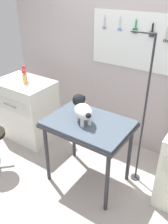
# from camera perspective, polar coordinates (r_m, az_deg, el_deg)

# --- Properties ---
(ground) EXTENTS (4.40, 4.00, 0.04)m
(ground) POSITION_cam_1_polar(r_m,az_deg,el_deg) (2.86, -1.94, -19.69)
(ground) COLOR #B2A8A1
(rear_wall_panel) EXTENTS (4.00, 0.11, 2.30)m
(rear_wall_panel) POSITION_cam_1_polar(r_m,az_deg,el_deg) (3.15, 11.80, 10.65)
(rear_wall_panel) COLOR #B6ABAD
(rear_wall_panel) RESTS_ON ground
(grooming_table) EXTENTS (0.91, 0.64, 0.82)m
(grooming_table) POSITION_cam_1_polar(r_m,az_deg,el_deg) (2.56, 1.06, -4.05)
(grooming_table) COLOR #2D2D33
(grooming_table) RESTS_ON ground
(grooming_arm) EXTENTS (0.29, 0.11, 1.73)m
(grooming_arm) POSITION_cam_1_polar(r_m,az_deg,el_deg) (2.61, 13.87, -2.26)
(grooming_arm) COLOR #2D2D33
(grooming_arm) RESTS_ON ground
(dog) EXTENTS (0.35, 0.29, 0.27)m
(dog) POSITION_cam_1_polar(r_m,az_deg,el_deg) (2.46, -0.49, 0.79)
(dog) COLOR white
(dog) RESTS_ON grooming_table
(counter_left) EXTENTS (0.80, 0.58, 0.90)m
(counter_left) POSITION_cam_1_polar(r_m,az_deg,el_deg) (3.60, -13.46, 0.54)
(counter_left) COLOR white
(counter_left) RESTS_ON ground
(detangler_spray) EXTENTS (0.05, 0.05, 0.22)m
(detangler_spray) POSITION_cam_1_polar(r_m,az_deg,el_deg) (3.39, -14.04, 8.71)
(detangler_spray) COLOR #DA6563
(detangler_spray) RESTS_ON counter_left
(spray_bottle_tall) EXTENTS (0.05, 0.05, 0.20)m
(spray_bottle_tall) POSITION_cam_1_polar(r_m,az_deg,el_deg) (3.30, -14.15, 7.91)
(spray_bottle_tall) COLOR gold
(spray_bottle_tall) RESTS_ON counter_left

